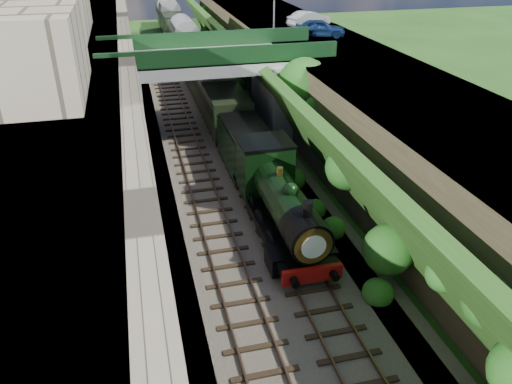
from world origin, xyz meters
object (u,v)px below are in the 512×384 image
road_bridge (221,83)px  tender (247,150)px  car_silver (309,19)px  tree (305,86)px  car_blue (320,28)px  locomotive (280,201)px

road_bridge → tender: 7.32m
car_silver → tender: car_silver is taller
road_bridge → car_silver: 13.04m
tree → road_bridge: bearing=140.5°
car_blue → tender: (-8.63, -10.68, -5.32)m
road_bridge → car_silver: (9.57, 8.39, 2.85)m
car_blue → locomotive: (-8.63, -18.04, -5.04)m
locomotive → tree: bearing=65.1°
road_bridge → locomotive: size_ratio=1.56×
road_bridge → tree: 6.46m
road_bridge → tender: size_ratio=2.67×
tree → tender: (-4.71, -2.80, -3.03)m
car_blue → car_silver: 4.66m
locomotive → tender: bearing=90.0°
car_silver → locomotive: (-9.31, -22.65, -5.03)m
tender → car_blue: bearing=51.1°
car_blue → tree: bearing=171.7°
car_silver → locomotive: car_silver is taller
car_silver → tender: bearing=126.6°
locomotive → tender: 7.37m
tree → car_silver: car_silver is taller
car_blue → locomotive: bearing=172.5°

